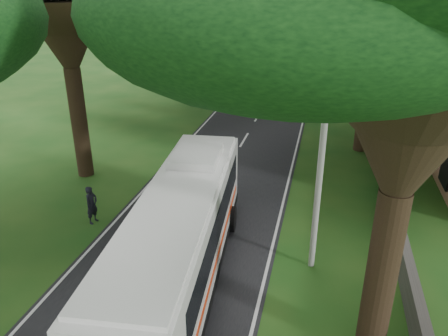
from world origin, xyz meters
TOP-DOWN VIEW (x-y plane):
  - road at (0.00, 25.00)m, footprint 8.00×120.00m
  - property_wall at (9.00, 24.00)m, footprint 0.35×50.00m
  - pole_near at (5.50, 6.00)m, footprint 1.60×0.24m
  - pole_mid at (5.50, 26.00)m, footprint 1.60×0.24m
  - pole_far at (5.50, 46.00)m, footprint 1.60×0.24m
  - coach_bus at (0.79, 3.69)m, footprint 3.98×13.22m
  - distant_car_a at (-1.04, 43.76)m, footprint 2.04×3.62m
  - distant_car_b at (-2.33, 52.72)m, footprint 1.94×3.96m
  - distant_car_c at (2.09, 64.12)m, footprint 2.77×4.86m
  - pedestrian at (-4.78, 7.04)m, footprint 0.57×0.75m

SIDE VIEW (x-z plane):
  - road at x=0.00m, z-range -0.01..0.03m
  - property_wall at x=9.00m, z-range 0.00..1.20m
  - distant_car_a at x=-1.04m, z-range 0.03..1.19m
  - distant_car_b at x=-2.33m, z-range 0.03..1.28m
  - distant_car_c at x=2.09m, z-range 0.03..1.36m
  - pedestrian at x=-4.78m, z-range 0.00..1.86m
  - coach_bus at x=0.79m, z-range 0.15..3.99m
  - pole_near at x=5.50m, z-range 0.18..8.18m
  - pole_mid at x=5.50m, z-range 0.18..8.18m
  - pole_far at x=5.50m, z-range 0.18..8.18m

